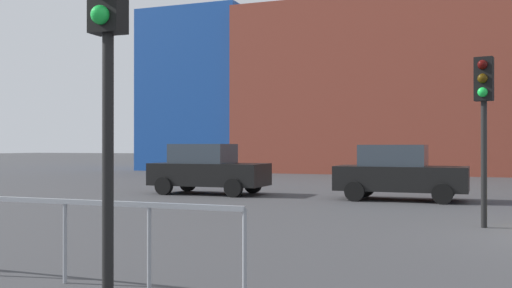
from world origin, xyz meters
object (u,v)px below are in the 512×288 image
object	(u,v)px
parked_car_0	(208,169)
traffic_light_island	(484,102)
parked_car_1	(399,173)
traffic_light_near_left	(107,42)

from	to	relation	value
parked_car_0	traffic_light_island	distance (m)	10.73
parked_car_0	traffic_light_island	xyz separation A→B (m)	(8.97, -5.64, 1.72)
parked_car_1	traffic_light_island	world-z (taller)	traffic_light_island
parked_car_1	traffic_light_near_left	world-z (taller)	traffic_light_near_left
traffic_light_near_left	traffic_light_island	bearing A→B (deg)	153.20
parked_car_0	parked_car_1	bearing A→B (deg)	0.00
parked_car_1	traffic_light_island	bearing A→B (deg)	-66.71
parked_car_1	parked_car_0	bearing A→B (deg)	-180.00
traffic_light_island	traffic_light_near_left	bearing A→B (deg)	-14.78
traffic_light_near_left	traffic_light_island	world-z (taller)	traffic_light_near_left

